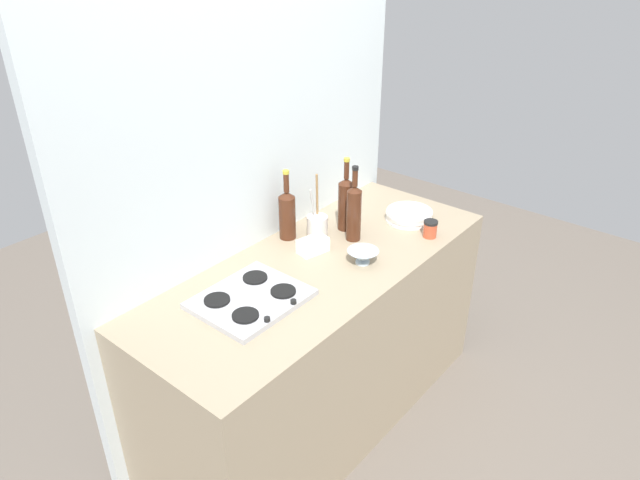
{
  "coord_description": "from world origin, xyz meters",
  "views": [
    {
      "loc": [
        -1.7,
        -1.4,
        2.23
      ],
      "look_at": [
        0.0,
        0.0,
        1.02
      ],
      "focal_mm": 32.52,
      "sensor_mm": 36.0,
      "label": 1
    }
  ],
  "objects": [
    {
      "name": "ground_plane",
      "position": [
        0.0,
        0.0,
        0.0
      ],
      "size": [
        6.0,
        6.0,
        0.0
      ],
      "primitive_type": "plane",
      "color": "#6B6056",
      "rests_on": "ground"
    },
    {
      "name": "backsplash_panel",
      "position": [
        0.0,
        0.38,
        1.13
      ],
      "size": [
        1.9,
        0.06,
        2.27
      ],
      "primitive_type": "cube",
      "color": "silver",
      "rests_on": "ground"
    },
    {
      "name": "condiment_jar_front",
      "position": [
        0.53,
        -0.25,
        0.94
      ],
      "size": [
        0.07,
        0.07,
        0.08
      ],
      "color": "#C64C2D",
      "rests_on": "counter_block"
    },
    {
      "name": "wine_bottle_mid_right",
      "position": [
        0.28,
        0.02,
        1.05
      ],
      "size": [
        0.07,
        0.07,
        0.37
      ],
      "color": "#472314",
      "rests_on": "counter_block"
    },
    {
      "name": "utensil_crock",
      "position": [
        0.19,
        0.17,
        0.96
      ],
      "size": [
        0.1,
        0.1,
        0.31
      ],
      "color": "silver",
      "rests_on": "counter_block"
    },
    {
      "name": "stovetop_hob",
      "position": [
        -0.4,
        0.03,
        0.91
      ],
      "size": [
        0.42,
        0.35,
        0.04
      ],
      "color": "#B2B2B7",
      "rests_on": "counter_block"
    },
    {
      "name": "butter_dish",
      "position": [
        0.06,
        0.09,
        0.93
      ],
      "size": [
        0.15,
        0.11,
        0.07
      ],
      "primitive_type": "cube",
      "rotation": [
        0.0,
        0.0,
        -0.23
      ],
      "color": "white",
      "rests_on": "counter_block"
    },
    {
      "name": "mixing_bowl",
      "position": [
        0.13,
        -0.14,
        0.94
      ],
      "size": [
        0.14,
        0.14,
        0.06
      ],
      "color": "silver",
      "rests_on": "counter_block"
    },
    {
      "name": "wine_bottle_mid_left",
      "position": [
        0.34,
        0.12,
        1.04
      ],
      "size": [
        0.08,
        0.08,
        0.37
      ],
      "color": "#472314",
      "rests_on": "counter_block"
    },
    {
      "name": "counter_block",
      "position": [
        0.0,
        0.0,
        0.45
      ],
      "size": [
        1.8,
        0.7,
        0.9
      ],
      "primitive_type": "cube",
      "color": "tan",
      "rests_on": "ground"
    },
    {
      "name": "wine_bottle_leftmost",
      "position": [
        0.09,
        0.27,
        1.03
      ],
      "size": [
        0.08,
        0.08,
        0.34
      ],
      "color": "#472314",
      "rests_on": "counter_block"
    },
    {
      "name": "plate_stack",
      "position": [
        0.61,
        -0.08,
        0.93
      ],
      "size": [
        0.23,
        0.24,
        0.05
      ],
      "color": "white",
      "rests_on": "counter_block"
    }
  ]
}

